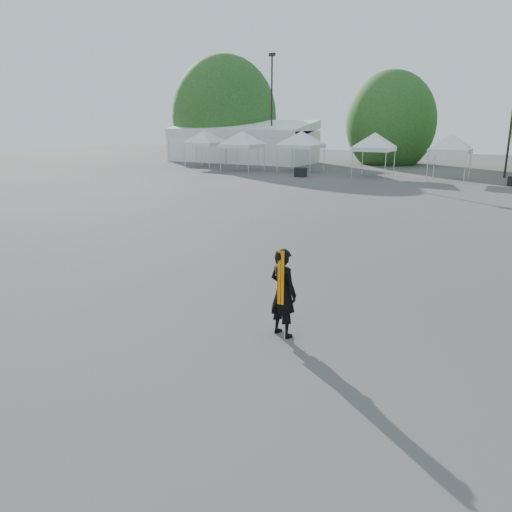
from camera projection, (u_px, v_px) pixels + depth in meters
The scene contains 12 objects.
ground at pixel (278, 298), 12.29m from camera, with size 120.00×120.00×0.00m, color #474442.
marquee at pixel (242, 142), 51.59m from camera, with size 15.00×6.25×4.23m.
light_pole_west at pixel (272, 103), 47.86m from camera, with size 0.60×0.25×10.30m.
tree_far_w at pixel (224, 117), 55.33m from camera, with size 4.80×4.80×7.30m.
tree_mid_w at pixel (391, 123), 48.67m from camera, with size 4.16×4.16×6.33m.
tent_a at pixel (205, 133), 46.23m from camera, with size 4.14×4.14×3.88m.
tent_b at pixel (242, 134), 42.48m from camera, with size 4.21×4.21×3.88m.
tent_c at pixel (302, 134), 41.74m from camera, with size 4.51×4.51×3.88m.
tent_d at pixel (375, 136), 37.88m from camera, with size 3.91×3.91×3.88m.
tent_e at pixel (452, 137), 35.26m from camera, with size 3.82×3.82×3.88m.
man at pixel (283, 293), 9.96m from camera, with size 0.77×0.64×1.82m.
crate_west at pixel (301, 172), 38.35m from camera, with size 0.90×0.70×0.70m, color black.
Camera 1 is at (5.19, -10.36, 4.25)m, focal length 35.00 mm.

